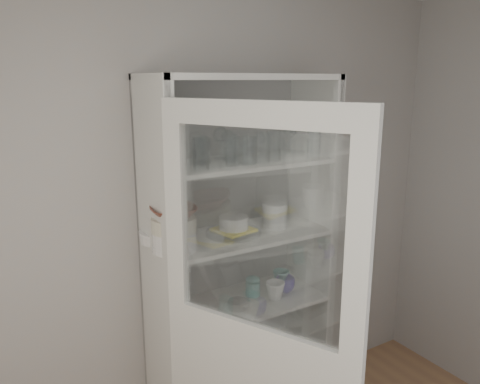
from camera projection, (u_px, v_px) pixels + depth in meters
wall_back at (189, 221)px, 2.62m from camera, size 3.60×0.02×2.60m
pantry_cabinet at (234, 283)px, 2.67m from camera, size 1.00×0.45×2.10m
cupboard_door at (256, 374)px, 1.96m from camera, size 0.43×0.82×2.00m
tumbler_0 at (201, 154)px, 2.16m from camera, size 0.09×0.09×0.15m
tumbler_1 at (233, 151)px, 2.28m from camera, size 0.07×0.07×0.14m
tumbler_2 at (247, 151)px, 2.30m from camera, size 0.09×0.09×0.14m
tumbler_3 at (263, 149)px, 2.33m from camera, size 0.09×0.09×0.15m
tumbler_4 at (249, 150)px, 2.31m from camera, size 0.09×0.09×0.14m
tumbler_5 at (274, 146)px, 2.40m from camera, size 0.09×0.09×0.15m
tumbler_6 at (314, 144)px, 2.51m from camera, size 0.09×0.09×0.14m
tumbler_7 at (169, 155)px, 2.20m from camera, size 0.06×0.06×0.13m
tumbler_8 at (199, 152)px, 2.31m from camera, size 0.08×0.08×0.13m
tumbler_9 at (204, 151)px, 2.33m from camera, size 0.07×0.07×0.13m
tumbler_10 at (230, 148)px, 2.41m from camera, size 0.09×0.09×0.14m
goblet_0 at (159, 150)px, 2.30m from camera, size 0.07×0.07×0.15m
goblet_1 at (221, 142)px, 2.46m from camera, size 0.08×0.08×0.19m
goblet_2 at (228, 143)px, 2.48m from camera, size 0.07×0.07×0.17m
goblet_3 at (290, 137)px, 2.72m from camera, size 0.07×0.07×0.17m
plate_stack_front at (174, 241)px, 2.27m from camera, size 0.22×0.22×0.10m
plate_stack_back at (162, 235)px, 2.41m from camera, size 0.23×0.23×0.06m
cream_bowl at (174, 224)px, 2.25m from camera, size 0.27×0.27×0.07m
terracotta_bowl at (173, 212)px, 2.24m from camera, size 0.26×0.26×0.05m
glass_platter at (234, 232)px, 2.52m from camera, size 0.37×0.37×0.02m
yellow_trivet at (234, 230)px, 2.52m from camera, size 0.22×0.22×0.01m
white_ramekin at (234, 223)px, 2.51m from camera, size 0.18×0.18×0.07m
grey_bowl_stack at (275, 215)px, 2.62m from camera, size 0.13×0.13×0.14m
mug_blue at (285, 284)px, 2.74m from camera, size 0.14×0.14×0.09m
mug_teal at (281, 278)px, 2.81m from camera, size 0.12×0.12×0.09m
mug_white at (275, 291)px, 2.64m from camera, size 0.13×0.13×0.10m
teal_jar at (253, 287)px, 2.69m from camera, size 0.08×0.08×0.10m
measuring_cups at (238, 304)px, 2.54m from camera, size 0.11×0.11×0.04m
white_canister at (179, 303)px, 2.45m from camera, size 0.12×0.12×0.14m
cream_dish at (193, 377)px, 2.54m from camera, size 0.24×0.24×0.07m
tin_box at (262, 355)px, 2.75m from camera, size 0.23×0.18×0.06m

